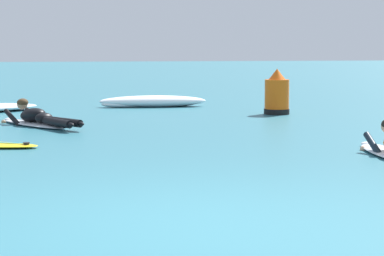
% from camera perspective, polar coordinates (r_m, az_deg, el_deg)
% --- Properties ---
extents(ground_plane, '(120.00, 120.00, 0.00)m').
position_cam_1_polar(ground_plane, '(15.93, -7.20, 1.08)').
color(ground_plane, '#2D6B7A').
extents(surfer_far, '(1.64, 2.43, 0.54)m').
position_cam_1_polar(surfer_far, '(13.74, -12.19, 0.74)').
color(surfer_far, silver).
rests_on(surfer_far, ground).
extents(whitewater_mid_left, '(2.69, 0.79, 0.28)m').
position_cam_1_polar(whitewater_mid_left, '(17.80, -3.12, 2.11)').
color(whitewater_mid_left, white).
rests_on(whitewater_mid_left, ground).
extents(channel_marker_buoy, '(0.56, 0.56, 1.01)m').
position_cam_1_polar(channel_marker_buoy, '(15.93, 6.76, 2.53)').
color(channel_marker_buoy, '#EA5B0F').
rests_on(channel_marker_buoy, ground).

